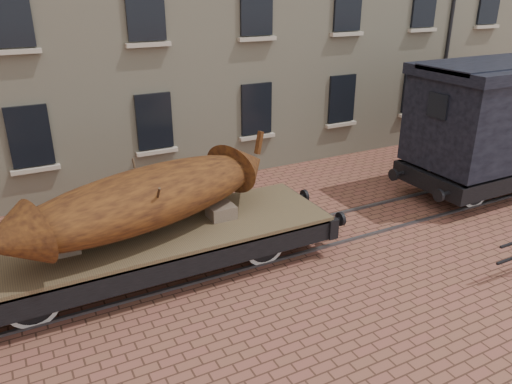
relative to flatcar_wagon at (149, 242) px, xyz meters
name	(u,v)px	position (x,y,z in m)	size (l,w,h in m)	color
ground	(311,235)	(4.23, 0.00, -0.86)	(90.00, 90.00, 0.00)	brown
rail_track	(311,234)	(4.23, 0.00, -0.83)	(30.00, 1.52, 0.06)	#59595E
flatcar_wagon	(149,242)	(0.00, 0.00, 0.00)	(9.15, 2.48, 1.38)	brown
iron_boat	(147,197)	(0.05, 0.00, 1.05)	(6.74, 3.51, 1.62)	brown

